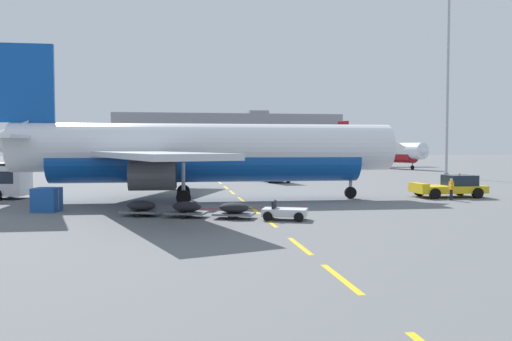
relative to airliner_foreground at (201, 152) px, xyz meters
The scene contains 11 objects.
ground 28.40m from the airliner_foreground, 25.90° to the left, with size 400.00×400.00×0.00m, color slate.
apron_paint_markings 11.02m from the airliner_foreground, 71.30° to the left, with size 8.00×95.24×0.01m.
airliner_foreground is the anchor object (origin of this frame).
pushback_tug 21.64m from the airliner_foreground, ahead, with size 6.01×3.22×2.08m.
airliner_mid_left 71.55m from the airliner_foreground, 57.06° to the left, with size 26.97×27.98×10.04m.
catering_truck 23.52m from the airliner_foreground, 64.75° to the left, with size 3.44×7.27×3.14m.
baggage_train 10.83m from the airliner_foreground, 89.68° to the right, with size 11.39×5.39×1.14m.
ground_crew_worker 20.50m from the airliner_foreground, ahead, with size 0.34×0.69×1.77m.
uld_cargo_container 12.34m from the airliner_foreground, 152.77° to the right, with size 1.86×1.83×1.60m.
apron_light_mast_far 46.41m from the airliner_foreground, 36.29° to the left, with size 1.80×1.80×28.65m.
terminal_satellite 119.96m from the airliner_foreground, 83.33° to the left, with size 66.45×25.58×15.49m.
Camera 1 is at (12.57, -14.36, 4.37)m, focal length 36.63 mm.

